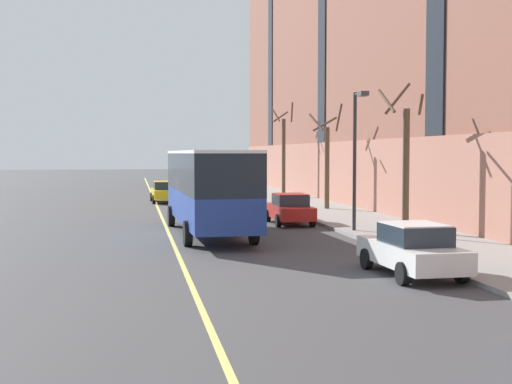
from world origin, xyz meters
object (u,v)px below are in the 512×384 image
street_tree_mid_block (405,158)px  street_tree_far_uptown (327,159)px  parked_car_white_3 (412,249)px  street_lamp (356,145)px  city_bus (209,186)px  street_tree_far_downtown (284,151)px  parked_car_red_1 (290,209)px  parked_car_black_0 (227,187)px  taxi_cab (165,192)px

street_tree_mid_block → street_tree_far_uptown: (0.05, 13.05, -0.14)m
parked_car_white_3 → street_lamp: bearing=81.0°
city_bus → street_tree_far_downtown: bearing=70.9°
parked_car_white_3 → city_bus: bearing=112.7°
parked_car_red_1 → street_tree_far_downtown: (4.09, 20.86, 2.96)m
city_bus → street_tree_mid_block: bearing=-7.4°
parked_car_red_1 → parked_car_white_3: (0.25, -15.53, 0.00)m
parked_car_black_0 → street_tree_far_uptown: size_ratio=0.69×
parked_car_red_1 → parked_car_white_3: 15.53m
street_tree_mid_block → street_lamp: street_tree_mid_block is taller
parked_car_red_1 → street_tree_mid_block: bearing=-52.2°
city_bus → parked_car_black_0: city_bus is taller
parked_car_red_1 → taxi_cab: (-5.57, 17.20, 0.00)m
taxi_cab → street_tree_far_uptown: (9.67, -9.38, 2.44)m
street_tree_far_uptown → street_tree_far_downtown: street_tree_far_downtown is taller
street_tree_mid_block → street_tree_far_uptown: street_tree_mid_block is taller
parked_car_black_0 → street_tree_mid_block: size_ratio=0.68×
parked_car_white_3 → taxi_cab: bearing=100.1°
parked_car_black_0 → street_lamp: (1.95, -29.43, 3.18)m
taxi_cab → parked_car_red_1: bearing=-72.1°
parked_car_black_0 → street_tree_far_uptown: (4.11, -16.74, 2.44)m
street_lamp → street_tree_far_uptown: bearing=80.3°
city_bus → street_tree_far_uptown: street_tree_far_uptown is taller
street_tree_far_uptown → street_tree_far_downtown: size_ratio=0.87×
parked_car_red_1 → parked_car_white_3: bearing=-89.1°
parked_car_black_0 → city_bus: bearing=-99.0°
parked_car_black_0 → street_tree_mid_block: street_tree_mid_block is taller
parked_car_red_1 → street_tree_far_uptown: 9.16m
street_tree_mid_block → street_lamp: 2.22m
parked_car_black_0 → street_lamp: 29.67m
city_bus → parked_car_black_0: (4.52, 28.67, -1.36)m
parked_car_white_3 → street_tree_far_uptown: size_ratio=0.70×
parked_car_red_1 → street_tree_far_uptown: (4.10, 7.82, 2.44)m
city_bus → parked_car_red_1: city_bus is taller
street_tree_far_uptown → street_lamp: 12.90m
parked_car_red_1 → street_tree_far_uptown: size_ratio=0.70×
city_bus → street_tree_mid_block: size_ratio=1.83×
taxi_cab → street_tree_far_downtown: bearing=20.7°
parked_car_red_1 → street_tree_far_downtown: 21.46m
parked_car_black_0 → taxi_cab: 9.22m
parked_car_black_0 → taxi_cab: bearing=-127.1°
city_bus → parked_car_red_1: (4.53, 4.11, -1.36)m
city_bus → taxi_cab: city_bus is taller
street_tree_far_downtown → city_bus: bearing=-109.1°
parked_car_white_3 → street_tree_far_downtown: bearing=84.0°
street_tree_far_uptown → street_lamp: bearing=-99.7°
street_tree_far_uptown → street_lamp: size_ratio=1.06×
parked_car_black_0 → street_tree_far_downtown: street_tree_far_downtown is taller
parked_car_red_1 → street_tree_far_uptown: bearing=62.3°
parked_car_red_1 → street_tree_mid_block: size_ratio=0.69×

